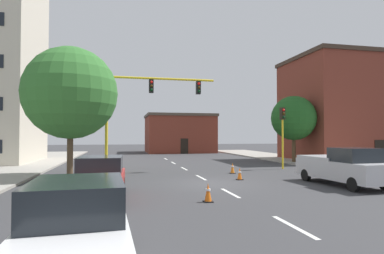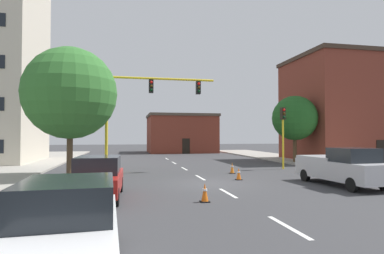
% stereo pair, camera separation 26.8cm
% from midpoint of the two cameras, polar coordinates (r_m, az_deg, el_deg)
% --- Properties ---
extents(ground_plane, '(160.00, 160.00, 0.00)m').
position_cam_midpoint_polar(ground_plane, '(17.76, 3.14, -9.96)').
color(ground_plane, '#38383A').
extents(sidewalk_left, '(6.00, 56.00, 0.14)m').
position_cam_midpoint_polar(sidewalk_left, '(26.44, -31.00, -6.81)').
color(sidewalk_left, '#9E998E').
rests_on(sidewalk_left, ground_plane).
extents(sidewalk_right, '(6.00, 56.00, 0.14)m').
position_cam_midpoint_polar(sidewalk_right, '(30.72, 23.20, -6.14)').
color(sidewalk_right, '#9E998E').
rests_on(sidewalk_right, ground_plane).
extents(lane_stripe_seg_1, '(0.16, 2.40, 0.01)m').
position_cam_midpoint_polar(lane_stripe_seg_1, '(9.99, 16.80, -16.53)').
color(lane_stripe_seg_1, silver).
rests_on(lane_stripe_seg_1, ground_plane).
extents(lane_stripe_seg_2, '(0.16, 2.40, 0.01)m').
position_cam_midpoint_polar(lane_stripe_seg_2, '(14.93, 6.27, -11.54)').
color(lane_stripe_seg_2, silver).
rests_on(lane_stripe_seg_2, ground_plane).
extents(lane_stripe_seg_3, '(0.16, 2.40, 0.01)m').
position_cam_midpoint_polar(lane_stripe_seg_3, '(20.16, 1.22, -8.94)').
color(lane_stripe_seg_3, silver).
rests_on(lane_stripe_seg_3, ground_plane).
extents(lane_stripe_seg_4, '(0.16, 2.40, 0.01)m').
position_cam_midpoint_polar(lane_stripe_seg_4, '(25.51, -1.69, -7.38)').
color(lane_stripe_seg_4, silver).
rests_on(lane_stripe_seg_4, ground_plane).
extents(lane_stripe_seg_5, '(0.16, 2.40, 0.01)m').
position_cam_midpoint_polar(lane_stripe_seg_5, '(30.91, -3.58, -6.36)').
color(lane_stripe_seg_5, silver).
rests_on(lane_stripe_seg_5, ground_plane).
extents(lane_stripe_seg_6, '(0.16, 2.40, 0.01)m').
position_cam_midpoint_polar(lane_stripe_seg_6, '(36.34, -4.90, -5.64)').
color(lane_stripe_seg_6, silver).
rests_on(lane_stripe_seg_6, ground_plane).
extents(building_brick_center, '(10.38, 9.15, 5.89)m').
position_cam_midpoint_polar(building_brick_center, '(50.61, -2.47, -1.14)').
color(building_brick_center, brown).
rests_on(building_brick_center, ground_plane).
extents(building_row_right, '(11.87, 9.21, 10.88)m').
position_cam_midpoint_polar(building_row_right, '(38.11, 25.50, 2.90)').
color(building_row_right, brown).
rests_on(building_row_right, ground_plane).
extents(traffic_signal_gantry, '(8.69, 1.20, 6.83)m').
position_cam_midpoint_polar(traffic_signal_gantry, '(23.29, -12.57, -2.44)').
color(traffic_signal_gantry, yellow).
rests_on(traffic_signal_gantry, ground_plane).
extents(traffic_light_pole_right, '(0.32, 0.47, 4.80)m').
position_cam_midpoint_polar(traffic_light_pole_right, '(26.09, 15.48, 0.55)').
color(traffic_light_pole_right, yellow).
rests_on(traffic_light_pole_right, ground_plane).
extents(tree_left_near, '(5.64, 5.64, 8.03)m').
position_cam_midpoint_polar(tree_left_near, '(21.21, -21.05, 5.61)').
color(tree_left_near, brown).
rests_on(tree_left_near, ground_plane).
extents(tree_right_mid, '(4.20, 4.20, 6.37)m').
position_cam_midpoint_polar(tree_right_mid, '(31.89, 17.32, 1.50)').
color(tree_right_mid, '#4C3823').
rests_on(tree_right_mid, ground_plane).
extents(pickup_truck_silver, '(2.24, 5.48, 1.99)m').
position_cam_midpoint_polar(pickup_truck_silver, '(18.62, 24.78, -6.41)').
color(pickup_truck_silver, '#BCBCC1').
rests_on(pickup_truck_silver, ground_plane).
extents(sedan_red_near_left, '(2.00, 4.56, 1.74)m').
position_cam_midpoint_polar(sedan_red_near_left, '(13.93, -16.42, -8.53)').
color(sedan_red_near_left, '#B21E19').
rests_on(sedan_red_near_left, ground_plane).
extents(sedan_white_mid_left, '(2.06, 4.58, 1.74)m').
position_cam_midpoint_polar(sedan_white_mid_left, '(6.80, -20.86, -16.00)').
color(sedan_white_mid_left, white).
rests_on(sedan_white_mid_left, ground_plane).
extents(traffic_cone_roadside_a, '(0.36, 0.36, 0.75)m').
position_cam_midpoint_polar(traffic_cone_roadside_a, '(12.86, 2.26, -11.54)').
color(traffic_cone_roadside_a, black).
rests_on(traffic_cone_roadside_a, ground_plane).
extents(traffic_cone_roadside_b, '(0.36, 0.36, 0.75)m').
position_cam_midpoint_polar(traffic_cone_roadside_b, '(22.44, 6.84, -7.24)').
color(traffic_cone_roadside_b, black).
rests_on(traffic_cone_roadside_b, ground_plane).
extents(traffic_cone_roadside_c, '(0.36, 0.36, 0.72)m').
position_cam_midpoint_polar(traffic_cone_roadside_c, '(19.28, 8.05, -8.22)').
color(traffic_cone_roadside_c, black).
rests_on(traffic_cone_roadside_c, ground_plane).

